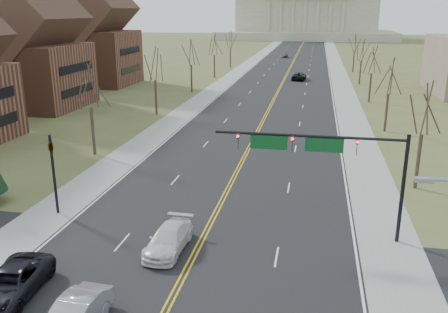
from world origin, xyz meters
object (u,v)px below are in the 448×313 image
at_px(signal_left, 53,165).
at_px(car_sb_outer_lead, 11,283).
at_px(signal_mast, 323,153).
at_px(car_far_sb, 285,55).
at_px(car_sb_inner_second, 169,239).
at_px(car_far_nb, 299,76).

xyz_separation_m(signal_left, car_sb_outer_lead, (3.21, -10.29, -2.91)).
distance_m(signal_mast, car_far_sb, 125.35).
bearing_deg(signal_mast, car_far_sb, 94.90).
bearing_deg(signal_left, car_far_sb, 86.22).
bearing_deg(car_far_sb, car_sb_inner_second, -89.91).
bearing_deg(car_sb_outer_lead, car_far_nb, 77.62).
height_order(signal_left, car_sb_outer_lead, signal_left).
bearing_deg(car_far_nb, car_far_sb, -78.46).
distance_m(signal_mast, signal_left, 19.06).
height_order(car_sb_inner_second, car_far_nb, car_far_nb).
height_order(signal_left, car_far_sb, signal_left).
xyz_separation_m(signal_mast, car_far_sb, (-10.69, 124.79, -5.05)).
bearing_deg(car_far_sb, signal_mast, -85.70).
height_order(signal_left, car_sb_inner_second, signal_left).
bearing_deg(car_sb_inner_second, signal_mast, 25.11).
relative_size(signal_left, car_sb_inner_second, 1.17).
bearing_deg(signal_mast, car_sb_inner_second, -156.92).
xyz_separation_m(signal_left, car_far_sb, (8.25, 124.79, -3.00)).
bearing_deg(car_far_sb, car_sb_outer_lead, -92.74).
bearing_deg(signal_mast, signal_left, 180.00).
bearing_deg(car_sb_outer_lead, car_far_sb, 83.18).
bearing_deg(car_sb_inner_second, signal_left, 160.34).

